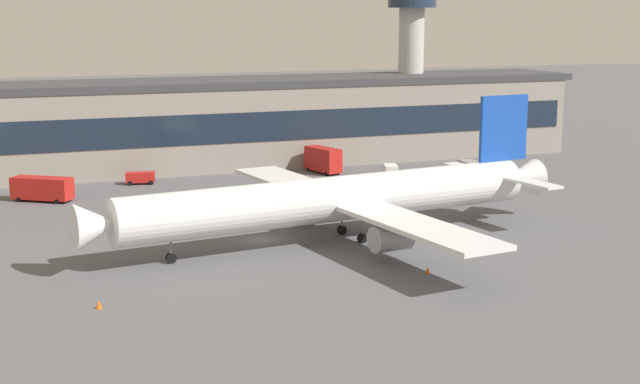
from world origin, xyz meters
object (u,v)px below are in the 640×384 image
fuel_truck (41,188)px  traffic_cone_1 (488,239)px  baggage_tug (391,170)px  control_tower (411,43)px  traffic_cone_2 (99,305)px  airliner (340,199)px  catering_truck (324,159)px  follow_me_car (140,177)px  traffic_cone_0 (427,270)px  pushback_tractor (471,166)px

fuel_truck → traffic_cone_1: (45.49, -42.55, -1.55)m
baggage_tug → traffic_cone_1: (-8.16, -42.63, -0.75)m
control_tower → traffic_cone_2: size_ratio=45.33×
airliner → traffic_cone_1: airliner is taller
catering_truck → traffic_cone_2: bearing=-127.3°
follow_me_car → baggage_tug: bearing=-11.4°
traffic_cone_1 → control_tower: bearing=70.5°
control_tower → catering_truck: control_tower is taller
traffic_cone_0 → baggage_tug: bearing=68.2°
fuel_truck → traffic_cone_2: fuel_truck is taller
fuel_truck → baggage_tug: (53.65, 0.09, -0.80)m
follow_me_car → control_tower: bearing=16.7°
follow_me_car → traffic_cone_2: (-14.11, -58.54, -0.73)m
traffic_cone_1 → fuel_truck: bearing=136.9°
control_tower → pushback_tractor: 31.51m
fuel_truck → follow_me_car: fuel_truck is taller
control_tower → traffic_cone_0: (-36.00, -75.33, -20.05)m
catering_truck → baggage_tug: bearing=-38.6°
pushback_tractor → control_tower: bearing=87.2°
fuel_truck → follow_me_car: bearing=27.7°
catering_truck → traffic_cone_2: size_ratio=10.54×
fuel_truck → traffic_cone_0: size_ratio=13.20×
catering_truck → traffic_cone_0: bearing=-101.4°
pushback_tractor → traffic_cone_0: 61.30m
baggage_tug → control_tower: bearing=57.2°
catering_truck → traffic_cone_0: catering_truck is taller
control_tower → catering_truck: (-24.23, -16.98, -18.08)m
follow_me_car → traffic_cone_1: size_ratio=7.08×
fuel_truck → catering_truck: bearing=9.0°
catering_truck → follow_me_car: 29.88m
control_tower → catering_truck: size_ratio=4.30×
baggage_tug → pushback_tractor: bearing=-3.5°
airliner → fuel_truck: 46.69m
airliner → control_tower: bearing=56.8°
follow_me_car → pushback_tractor: bearing=-9.3°
control_tower → baggage_tug: control_tower is taller
airliner → pushback_tractor: (37.80, 34.80, -3.84)m
airliner → traffic_cone_2: (-29.17, -15.06, -4.53)m
follow_me_car → pushback_tractor: size_ratio=0.97×
follow_me_car → traffic_cone_0: follow_me_car is taller
traffic_cone_1 → traffic_cone_2: bearing=-169.7°
fuel_truck → follow_me_car: size_ratio=1.80×
traffic_cone_1 → airliner: bearing=155.7°
pushback_tractor → traffic_cone_1: size_ratio=7.33×
pushback_tractor → traffic_cone_0: pushback_tractor is taller
baggage_tug → catering_truck: bearing=141.4°
airliner → traffic_cone_1: (15.40, -6.97, -4.56)m
control_tower → traffic_cone_2: (-68.18, -74.72, -20.01)m
traffic_cone_1 → traffic_cone_2: 45.30m
pushback_tractor → fuel_truck: bearing=179.3°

